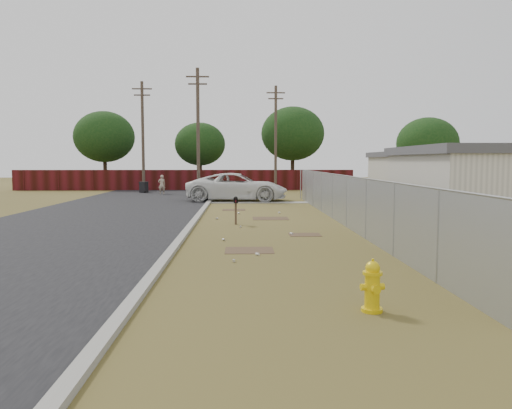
{
  "coord_description": "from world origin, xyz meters",
  "views": [
    {
      "loc": [
        -1.05,
        -19.24,
        2.58
      ],
      "look_at": [
        -0.52,
        -2.31,
        1.1
      ],
      "focal_mm": 35.0,
      "sensor_mm": 36.0,
      "label": 1
    }
  ],
  "objects_px": {
    "fire_hydrant": "(372,287)",
    "mailbox": "(236,202)",
    "pedestrian": "(162,185)",
    "pickup_truck": "(237,187)",
    "trash_bin": "(144,187)"
  },
  "relations": [
    {
      "from": "fire_hydrant",
      "to": "mailbox",
      "type": "distance_m",
      "value": 12.12
    },
    {
      "from": "fire_hydrant",
      "to": "pedestrian",
      "type": "bearing_deg",
      "value": 105.3
    },
    {
      "from": "fire_hydrant",
      "to": "pickup_truck",
      "type": "relative_size",
      "value": 0.14
    },
    {
      "from": "pedestrian",
      "to": "trash_bin",
      "type": "xyz_separation_m",
      "value": [
        -1.74,
        1.8,
        -0.29
      ]
    },
    {
      "from": "pickup_truck",
      "to": "trash_bin",
      "type": "relative_size",
      "value": 7.17
    },
    {
      "from": "mailbox",
      "to": "pedestrian",
      "type": "xyz_separation_m",
      "value": [
        -5.9,
        18.66,
        -0.15
      ]
    },
    {
      "from": "fire_hydrant",
      "to": "trash_bin",
      "type": "xyz_separation_m",
      "value": [
        -10.09,
        32.31,
        0.03
      ]
    },
    {
      "from": "mailbox",
      "to": "fire_hydrant",
      "type": "bearing_deg",
      "value": -78.34
    },
    {
      "from": "trash_bin",
      "to": "pedestrian",
      "type": "bearing_deg",
      "value": -45.93
    },
    {
      "from": "mailbox",
      "to": "pedestrian",
      "type": "distance_m",
      "value": 19.57
    },
    {
      "from": "fire_hydrant",
      "to": "pedestrian",
      "type": "height_order",
      "value": "pedestrian"
    },
    {
      "from": "pickup_truck",
      "to": "fire_hydrant",
      "type": "bearing_deg",
      "value": -169.61
    },
    {
      "from": "fire_hydrant",
      "to": "mailbox",
      "type": "xyz_separation_m",
      "value": [
        -2.45,
        11.86,
        0.48
      ]
    },
    {
      "from": "pedestrian",
      "to": "trash_bin",
      "type": "relative_size",
      "value": 1.67
    },
    {
      "from": "pickup_truck",
      "to": "trash_bin",
      "type": "distance_m",
      "value": 11.33
    }
  ]
}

